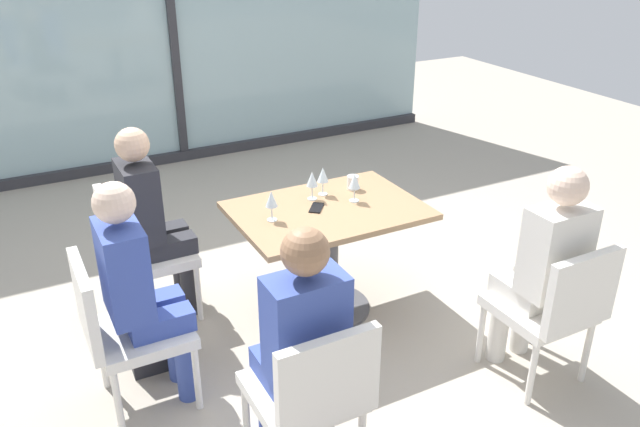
{
  "coord_description": "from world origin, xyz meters",
  "views": [
    {
      "loc": [
        -1.7,
        -3.14,
        2.38
      ],
      "look_at": [
        0.0,
        0.1,
        0.65
      ],
      "focal_mm": 36.1,
      "sensor_mm": 36.0,
      "label": 1
    }
  ],
  "objects_px": {
    "chair_front_right": "(554,306)",
    "chair_side_end": "(122,325)",
    "dining_table_main": "(327,238)",
    "wine_glass_0": "(271,200)",
    "wine_glass_3": "(323,175)",
    "coffee_cup": "(353,182)",
    "person_front_right": "(545,263)",
    "wine_glass_2": "(312,180)",
    "chair_front_left": "(312,391)",
    "cell_phone_on_table": "(317,208)",
    "chair_far_left": "(137,248)",
    "person_side_end": "(139,285)",
    "handbag_0": "(156,345)",
    "person_far_left": "(151,215)",
    "wine_glass_1": "(355,182)",
    "person_front_left": "(300,339)"
  },
  "relations": [
    {
      "from": "dining_table_main",
      "to": "wine_glass_1",
      "type": "relative_size",
      "value": 6.18
    },
    {
      "from": "chair_front_left",
      "to": "person_front_right",
      "type": "xyz_separation_m",
      "value": [
        1.43,
        0.11,
        0.2
      ]
    },
    {
      "from": "person_front_right",
      "to": "wine_glass_0",
      "type": "height_order",
      "value": "person_front_right"
    },
    {
      "from": "chair_front_left",
      "to": "person_front_right",
      "type": "distance_m",
      "value": 1.45
    },
    {
      "from": "chair_front_left",
      "to": "wine_glass_3",
      "type": "relative_size",
      "value": 4.7
    },
    {
      "from": "chair_front_right",
      "to": "chair_side_end",
      "type": "xyz_separation_m",
      "value": [
        -2.05,
        0.88,
        0.0
      ]
    },
    {
      "from": "chair_side_end",
      "to": "wine_glass_2",
      "type": "bearing_deg",
      "value": 19.85
    },
    {
      "from": "dining_table_main",
      "to": "wine_glass_3",
      "type": "distance_m",
      "value": 0.4
    },
    {
      "from": "person_front_right",
      "to": "wine_glass_2",
      "type": "xyz_separation_m",
      "value": [
        -0.74,
        1.24,
        0.16
      ]
    },
    {
      "from": "chair_far_left",
      "to": "wine_glass_0",
      "type": "xyz_separation_m",
      "value": [
        0.71,
        -0.47,
        0.37
      ]
    },
    {
      "from": "chair_front_right",
      "to": "chair_side_end",
      "type": "relative_size",
      "value": 1.0
    },
    {
      "from": "chair_far_left",
      "to": "person_side_end",
      "type": "height_order",
      "value": "person_side_end"
    },
    {
      "from": "chair_side_end",
      "to": "coffee_cup",
      "type": "bearing_deg",
      "value": 17.03
    },
    {
      "from": "chair_front_right",
      "to": "person_far_left",
      "type": "relative_size",
      "value": 0.69
    },
    {
      "from": "wine_glass_0",
      "to": "wine_glass_3",
      "type": "height_order",
      "value": "same"
    },
    {
      "from": "wine_glass_3",
      "to": "person_far_left",
      "type": "bearing_deg",
      "value": 165.31
    },
    {
      "from": "wine_glass_3",
      "to": "wine_glass_0",
      "type": "bearing_deg",
      "value": -156.17
    },
    {
      "from": "chair_side_end",
      "to": "wine_glass_3",
      "type": "xyz_separation_m",
      "value": [
        1.41,
        0.51,
        0.37
      ]
    },
    {
      "from": "wine_glass_1",
      "to": "cell_phone_on_table",
      "type": "height_order",
      "value": "wine_glass_1"
    },
    {
      "from": "chair_side_end",
      "to": "wine_glass_0",
      "type": "height_order",
      "value": "wine_glass_0"
    },
    {
      "from": "cell_phone_on_table",
      "to": "coffee_cup",
      "type": "bearing_deg",
      "value": 63.51
    },
    {
      "from": "person_front_left",
      "to": "wine_glass_1",
      "type": "bearing_deg",
      "value": 50.16
    },
    {
      "from": "person_front_right",
      "to": "person_far_left",
      "type": "bearing_deg",
      "value": 137.42
    },
    {
      "from": "chair_front_right",
      "to": "coffee_cup",
      "type": "height_order",
      "value": "chair_front_right"
    },
    {
      "from": "chair_side_end",
      "to": "person_far_left",
      "type": "relative_size",
      "value": 0.69
    },
    {
      "from": "chair_front_left",
      "to": "chair_side_end",
      "type": "relative_size",
      "value": 1.0
    },
    {
      "from": "person_far_left",
      "to": "wine_glass_2",
      "type": "relative_size",
      "value": 6.81
    },
    {
      "from": "chair_far_left",
      "to": "wine_glass_1",
      "type": "xyz_separation_m",
      "value": [
        1.27,
        -0.45,
        0.37
      ]
    },
    {
      "from": "chair_front_left",
      "to": "cell_phone_on_table",
      "type": "xyz_separation_m",
      "value": [
        0.65,
        1.22,
        0.24
      ]
    },
    {
      "from": "person_far_left",
      "to": "wine_glass_0",
      "type": "xyz_separation_m",
      "value": [
        0.6,
        -0.47,
        0.16
      ]
    },
    {
      "from": "dining_table_main",
      "to": "person_far_left",
      "type": "height_order",
      "value": "person_far_left"
    },
    {
      "from": "dining_table_main",
      "to": "wine_glass_0",
      "type": "relative_size",
      "value": 6.18
    },
    {
      "from": "person_front_right",
      "to": "coffee_cup",
      "type": "bearing_deg",
      "value": 108.79
    },
    {
      "from": "wine_glass_0",
      "to": "coffee_cup",
      "type": "relative_size",
      "value": 2.06
    },
    {
      "from": "chair_side_end",
      "to": "wine_glass_1",
      "type": "relative_size",
      "value": 4.7
    },
    {
      "from": "chair_front_right",
      "to": "handbag_0",
      "type": "height_order",
      "value": "chair_front_right"
    },
    {
      "from": "dining_table_main",
      "to": "handbag_0",
      "type": "height_order",
      "value": "dining_table_main"
    },
    {
      "from": "chair_side_end",
      "to": "person_front_right",
      "type": "distance_m",
      "value": 2.2
    },
    {
      "from": "person_front_right",
      "to": "handbag_0",
      "type": "height_order",
      "value": "person_front_right"
    },
    {
      "from": "chair_front_left",
      "to": "cell_phone_on_table",
      "type": "height_order",
      "value": "chair_front_left"
    },
    {
      "from": "wine_glass_2",
      "to": "wine_glass_1",
      "type": "bearing_deg",
      "value": -34.36
    },
    {
      "from": "wine_glass_3",
      "to": "coffee_cup",
      "type": "relative_size",
      "value": 2.06
    },
    {
      "from": "person_front_right",
      "to": "person_side_end",
      "type": "distance_m",
      "value": 2.09
    },
    {
      "from": "chair_front_left",
      "to": "wine_glass_1",
      "type": "relative_size",
      "value": 4.7
    },
    {
      "from": "chair_front_right",
      "to": "handbag_0",
      "type": "bearing_deg",
      "value": 148.79
    },
    {
      "from": "chair_front_right",
      "to": "cell_phone_on_table",
      "type": "xyz_separation_m",
      "value": [
        -0.78,
        1.22,
        0.24
      ]
    },
    {
      "from": "chair_front_left",
      "to": "coffee_cup",
      "type": "distance_m",
      "value": 1.72
    },
    {
      "from": "wine_glass_0",
      "to": "handbag_0",
      "type": "xyz_separation_m",
      "value": [
        -0.77,
        -0.07,
        -0.72
      ]
    },
    {
      "from": "person_far_left",
      "to": "wine_glass_0",
      "type": "bearing_deg",
      "value": -38.02
    },
    {
      "from": "chair_front_right",
      "to": "chair_side_end",
      "type": "bearing_deg",
      "value": 156.86
    }
  ]
}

